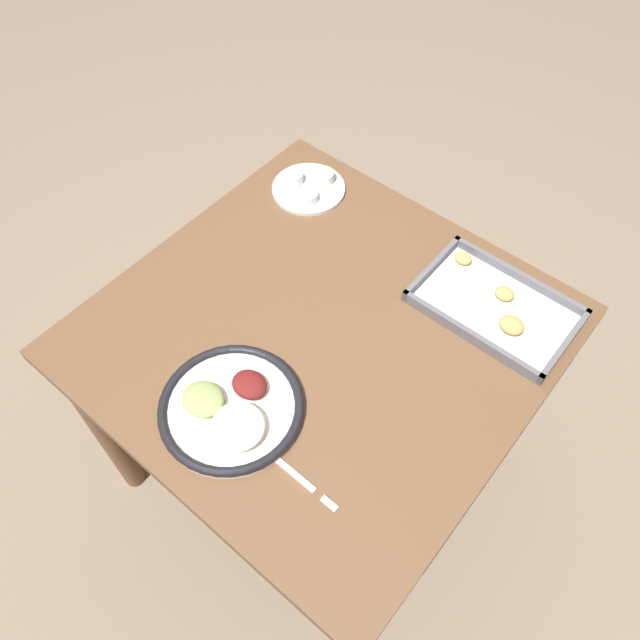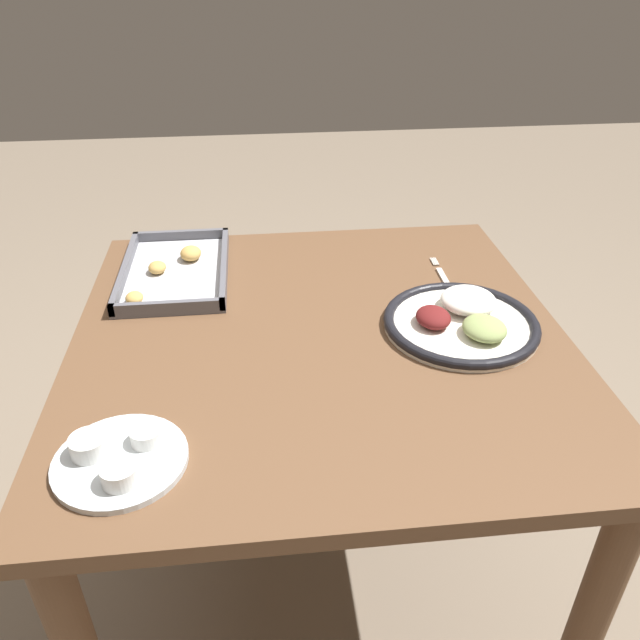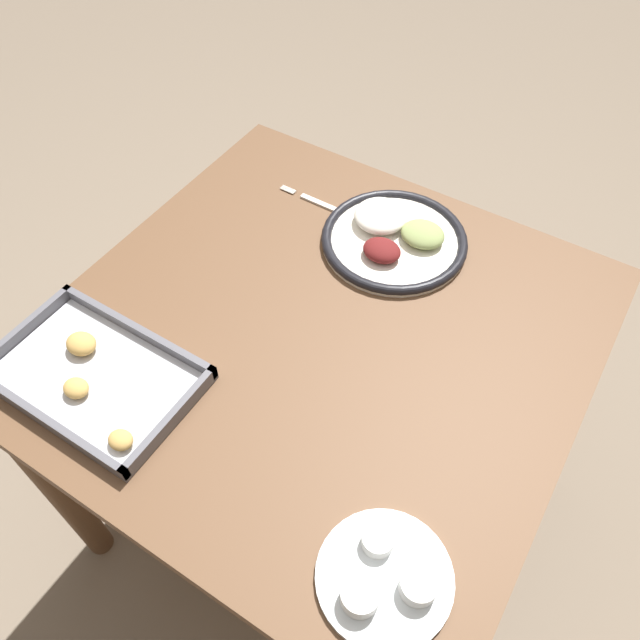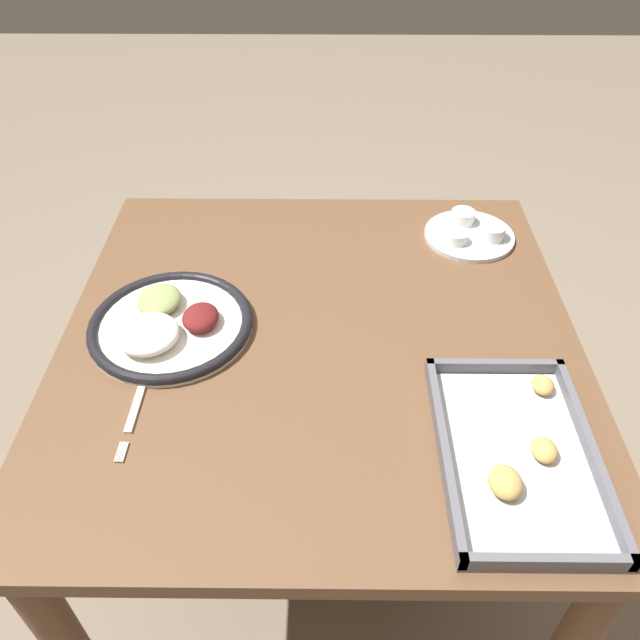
# 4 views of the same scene
# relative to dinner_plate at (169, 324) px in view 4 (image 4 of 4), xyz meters

# --- Properties ---
(ground_plane) EXTENTS (8.00, 8.00, 0.00)m
(ground_plane) POSITION_rel_dinner_plate_xyz_m (0.01, 0.27, -0.75)
(ground_plane) COLOR #7A6B59
(dining_table) EXTENTS (0.91, 0.91, 0.73)m
(dining_table) POSITION_rel_dinner_plate_xyz_m (0.01, 0.27, -0.14)
(dining_table) COLOR brown
(dining_table) RESTS_ON ground_plane
(dinner_plate) EXTENTS (0.29, 0.29, 0.05)m
(dinner_plate) POSITION_rel_dinner_plate_xyz_m (0.00, 0.00, 0.00)
(dinner_plate) COLOR white
(dinner_plate) RESTS_ON dining_table
(fork) EXTENTS (0.20, 0.02, 0.00)m
(fork) POSITION_rel_dinner_plate_xyz_m (0.18, -0.02, -0.01)
(fork) COLOR silver
(fork) RESTS_ON dining_table
(saucer_plate) EXTENTS (0.19, 0.19, 0.04)m
(saucer_plate) POSITION_rel_dinner_plate_xyz_m (-0.30, 0.58, -0.00)
(saucer_plate) COLOR silver
(saucer_plate) RESTS_ON dining_table
(baking_tray) EXTENTS (0.35, 0.22, 0.04)m
(baking_tray) POSITION_rel_dinner_plate_xyz_m (0.27, 0.56, -0.00)
(baking_tray) COLOR #595960
(baking_tray) RESTS_ON dining_table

